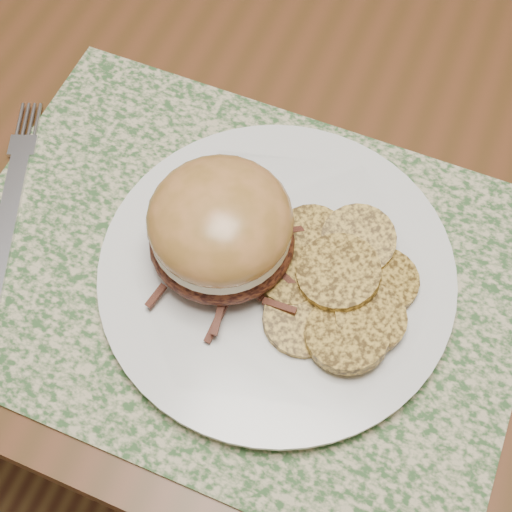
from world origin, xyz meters
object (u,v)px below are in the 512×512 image
at_px(dining_table, 152,47).
at_px(fork, 13,194).
at_px(dinner_plate, 277,273).
at_px(pork_sandwich, 221,229).

distance_m(dining_table, fork, 0.28).
height_order(dining_table, dinner_plate, dinner_plate).
bearing_deg(dining_table, fork, -87.20).
bearing_deg(pork_sandwich, dining_table, 104.91).
bearing_deg(fork, dinner_plate, -18.13).
relative_size(dinner_plate, pork_sandwich, 1.83).
bearing_deg(dining_table, dinner_plate, -45.36).
height_order(dining_table, pork_sandwich, pork_sandwich).
distance_m(pork_sandwich, fork, 0.20).
height_order(dining_table, fork, fork).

